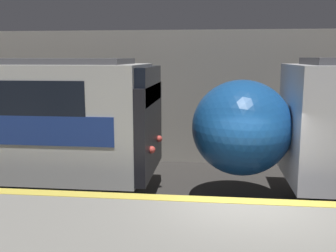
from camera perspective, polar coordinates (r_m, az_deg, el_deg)
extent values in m
cube|color=#EAD14C|center=(7.29, 11.21, -10.62)|extent=(40.00, 0.30, 0.01)
cube|color=#9E998E|center=(13.47, 9.18, 4.02)|extent=(50.00, 0.15, 4.52)
ellipsoid|color=#195199|center=(9.74, 10.62, -0.20)|extent=(2.42, 2.59, 2.32)
sphere|color=#F2EFCC|center=(9.80, 4.99, -2.47)|extent=(0.20, 0.20, 0.20)
cube|color=black|center=(9.86, -2.72, -0.40)|extent=(0.25, 2.76, 2.21)
cube|color=black|center=(9.72, -2.78, 6.01)|extent=(0.25, 2.48, 0.88)
sphere|color=#EA4C42|center=(9.30, -2.39, -3.47)|extent=(0.18, 0.18, 0.18)
sphere|color=#EA4C42|center=(10.53, -1.32, -1.87)|extent=(0.18, 0.18, 0.18)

